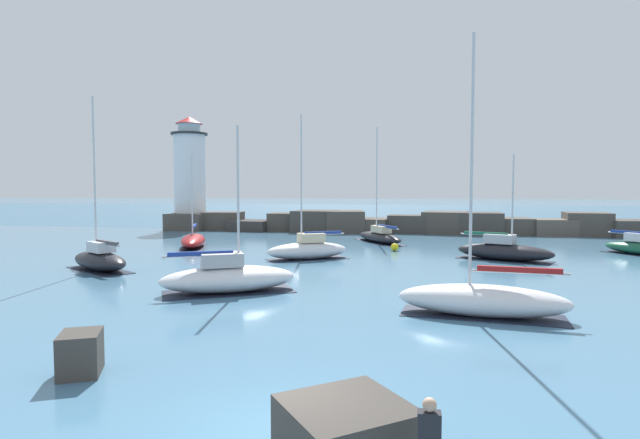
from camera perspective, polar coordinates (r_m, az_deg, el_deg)
ground_plane at (r=10.90m, az=-5.05°, el=-23.24°), size 600.00×600.00×0.00m
open_sea_beyond at (r=119.03m, az=9.20°, el=0.90°), size 400.00×116.00×0.01m
breakwater_jetty at (r=58.95m, az=8.23°, el=-0.42°), size 55.33×6.69×2.53m
lighthouse at (r=65.86m, az=-14.65°, el=4.35°), size 5.37×5.37×14.26m
sailboat_moored_0 at (r=44.75m, az=-14.29°, el=-2.33°), size 4.47×7.72×8.02m
sailboat_moored_1 at (r=24.53m, az=-10.46°, el=-6.51°), size 6.87×5.27×7.98m
sailboat_moored_2 at (r=37.43m, az=20.26°, el=-3.35°), size 6.94×4.88×7.38m
sailboat_moored_3 at (r=47.40m, az=6.80°, el=-1.90°), size 5.60×7.73×10.87m
sailboat_moored_5 at (r=35.68m, az=-1.40°, el=-3.40°), size 6.19×4.98×10.22m
sailboat_moored_6 at (r=33.46m, az=-23.87°, el=-4.16°), size 5.88×4.78×10.64m
sailboat_moored_8 at (r=20.60m, az=18.09°, el=-8.66°), size 6.68×2.75×10.88m
mooring_buoy_orange_near at (r=40.88m, az=8.53°, el=-3.14°), size 0.63×0.63×0.83m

